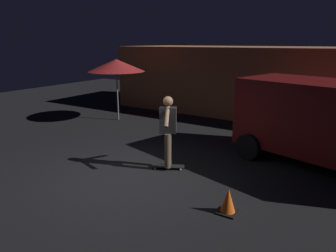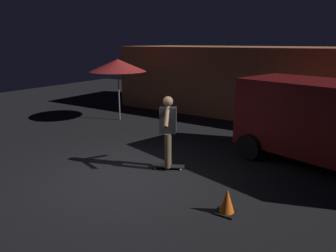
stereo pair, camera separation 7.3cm
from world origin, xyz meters
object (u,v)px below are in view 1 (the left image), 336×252
skateboard_ridden (168,166)px  traffic_cone (228,202)px  patio_umbrella (116,65)px  skater (168,127)px

skateboard_ridden → traffic_cone: bearing=-29.7°
patio_umbrella → skateboard_ridden: patio_umbrella is taller
traffic_cone → patio_umbrella: bearing=146.1°
skater → patio_umbrella: bearing=144.2°
patio_umbrella → skater: size_ratio=1.38×
skateboard_ridden → traffic_cone: 2.27m
patio_umbrella → skater: patio_umbrella is taller
patio_umbrella → skateboard_ridden: 5.56m
skateboard_ridden → patio_umbrella: bearing=144.2°
patio_umbrella → traffic_cone: (6.17, -4.15, -1.86)m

